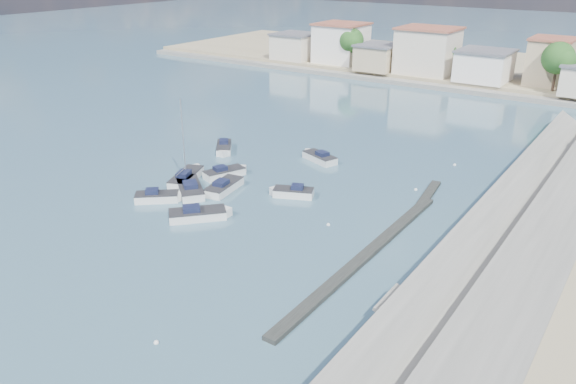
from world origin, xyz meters
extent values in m
plane|color=#345268|center=(0.00, 40.00, 0.00)|extent=(400.00, 400.00, 0.00)
cube|color=slate|center=(18.50, 13.00, 0.90)|extent=(5.00, 90.00, 1.80)
cube|color=slate|center=(14.15, 13.00, 0.90)|extent=(4.17, 90.00, 2.86)
cube|color=slate|center=(14.00, 4.00, 0.40)|extent=(5.31, 3.50, 1.94)
cube|color=black|center=(7.00, 10.00, 0.17)|extent=(1.00, 26.00, 0.35)
cube|color=black|center=(6.50, 24.00, 0.15)|extent=(2.00, 8.05, 0.30)
cube|color=gray|center=(0.00, 92.00, 0.70)|extent=(160.00, 40.00, 1.40)
cube|color=slate|center=(0.00, 71.00, 0.40)|extent=(160.00, 2.50, 0.80)
cube|color=beige|center=(-44.00, 76.00, 3.90)|extent=(8.00, 8.00, 5.00)
cube|color=#595960|center=(-44.00, 76.00, 6.58)|extent=(8.48, 8.48, 0.35)
cube|color=white|center=(-34.00, 78.00, 5.15)|extent=(9.00, 9.00, 7.50)
cube|color=#99513D|center=(-34.00, 78.00, 9.08)|extent=(9.54, 9.54, 0.35)
cube|color=tan|center=(-24.00, 75.00, 3.65)|extent=(7.00, 8.00, 4.50)
cube|color=#595960|center=(-24.00, 75.00, 6.08)|extent=(7.42, 8.48, 0.35)
cube|color=beige|center=(-15.00, 77.00, 5.40)|extent=(10.00, 9.00, 8.00)
cube|color=#99513D|center=(-15.00, 77.00, 9.58)|extent=(10.60, 9.54, 0.35)
cube|color=white|center=(-4.00, 76.00, 3.90)|extent=(8.50, 8.50, 5.00)
cube|color=#595960|center=(-4.00, 76.00, 6.58)|extent=(9.01, 9.01, 0.35)
cube|color=tan|center=(6.00, 79.00, 5.15)|extent=(6.50, 7.50, 7.50)
cube|color=#99513D|center=(6.00, 79.00, 9.08)|extent=(6.89, 7.95, 0.35)
cylinder|color=#38281E|center=(-30.00, 75.00, 3.09)|extent=(0.44, 0.44, 3.38)
sphere|color=#1E4717|center=(-30.00, 75.00, 6.43)|extent=(4.80, 4.80, 4.80)
sphere|color=#1E4717|center=(-29.10, 74.40, 6.20)|extent=(3.60, 3.60, 3.60)
sphere|color=#1E4717|center=(-30.75, 75.45, 6.58)|extent=(3.30, 3.30, 3.30)
cylinder|color=#38281E|center=(-12.00, 78.00, 2.86)|extent=(0.44, 0.44, 2.93)
sphere|color=#1E4717|center=(-12.00, 78.00, 5.75)|extent=(4.16, 4.16, 4.16)
sphere|color=#1E4717|center=(-11.22, 77.48, 5.56)|extent=(3.12, 3.12, 3.12)
sphere|color=#1E4717|center=(-12.65, 78.39, 5.88)|extent=(2.86, 2.86, 2.86)
cylinder|color=#38281E|center=(8.00, 74.00, 3.20)|extent=(0.44, 0.44, 3.60)
sphere|color=#1E4717|center=(8.00, 74.00, 6.76)|extent=(5.12, 5.12, 5.12)
sphere|color=#1E4717|center=(8.96, 73.36, 6.52)|extent=(3.84, 3.84, 3.84)
sphere|color=#1E4717|center=(7.20, 74.48, 6.92)|extent=(3.52, 3.52, 3.52)
cube|color=silver|center=(-11.06, 13.93, 0.30)|extent=(2.70, 5.14, 1.00)
cube|color=silver|center=(-11.40, 16.01, 0.30)|extent=(1.89, 1.89, 1.00)
cube|color=#262628|center=(-11.06, 13.93, 0.80)|extent=(2.73, 5.15, 0.08)
cube|color=#161C37|center=(-10.97, 13.45, 1.04)|extent=(1.41, 1.64, 0.48)
cube|color=silver|center=(-14.69, 8.29, 0.30)|extent=(4.18, 3.90, 1.00)
cube|color=silver|center=(-13.36, 9.42, 0.30)|extent=(1.26, 1.26, 1.00)
cube|color=#262628|center=(-14.69, 8.29, 0.80)|extent=(4.21, 3.93, 0.08)
cube|color=#161C37|center=(-15.01, 8.03, 1.04)|extent=(1.60, 1.57, 0.48)
cube|color=silver|center=(-13.63, 11.71, 0.30)|extent=(5.79, 5.22, 1.00)
cube|color=silver|center=(-15.54, 13.23, 0.30)|extent=(1.69, 1.69, 1.00)
cube|color=#262628|center=(-13.63, 11.71, 0.80)|extent=(5.81, 5.25, 0.08)
cube|color=#161C37|center=(-13.18, 11.36, 1.04)|extent=(2.17, 2.11, 0.48)
cube|color=silver|center=(-4.45, 16.71, 0.30)|extent=(4.20, 3.01, 1.00)
cube|color=silver|center=(-5.97, 16.04, 0.30)|extent=(1.46, 1.46, 1.00)
cube|color=#262628|center=(-4.45, 16.71, 0.80)|extent=(4.21, 3.04, 0.08)
cube|color=#161C37|center=(-4.09, 16.86, 1.04)|extent=(1.46, 1.37, 0.48)
cube|color=silver|center=(-13.57, 16.93, 0.30)|extent=(3.23, 4.71, 1.00)
cube|color=silver|center=(-12.87, 18.67, 0.30)|extent=(1.61, 1.61, 1.00)
cube|color=#262628|center=(-13.57, 16.93, 0.80)|extent=(3.27, 4.73, 0.08)
cube|color=#161C37|center=(-13.73, 16.52, 1.04)|extent=(1.49, 1.62, 0.48)
cube|color=silver|center=(-7.70, 26.95, 0.30)|extent=(4.78, 3.22, 1.00)
cube|color=silver|center=(-9.48, 27.62, 0.30)|extent=(1.66, 1.66, 1.00)
cube|color=#262628|center=(-7.70, 26.95, 0.80)|extent=(4.79, 3.25, 0.08)
cube|color=#161C37|center=(-7.29, 26.80, 1.04)|extent=(1.63, 1.50, 0.48)
cube|color=silver|center=(-19.23, 23.52, 0.30)|extent=(4.02, 4.48, 1.00)
cube|color=silver|center=(-18.06, 22.03, 0.30)|extent=(1.30, 1.30, 1.00)
cube|color=#262628|center=(-19.23, 23.52, 0.80)|extent=(4.05, 4.50, 0.08)
cube|color=#161C37|center=(-19.50, 23.87, 1.04)|extent=(1.62, 1.67, 0.48)
cube|color=silver|center=(-8.76, 7.61, 0.30)|extent=(4.90, 5.04, 1.00)
cube|color=silver|center=(-7.28, 9.19, 0.30)|extent=(1.44, 1.44, 1.00)
cube|color=#262628|center=(-8.76, 7.61, 0.80)|extent=(4.93, 5.07, 0.08)
cube|color=#161C37|center=(-9.11, 7.24, 1.04)|extent=(1.93, 1.95, 0.48)
cube|color=silver|center=(-16.03, 13.68, 0.30)|extent=(3.79, 5.90, 1.00)
cube|color=silver|center=(-16.93, 15.98, 0.30)|extent=(1.74, 1.74, 1.00)
cube|color=#262628|center=(-16.03, 13.68, 0.80)|extent=(3.82, 5.92, 0.08)
cube|color=#161C37|center=(-15.83, 13.16, 1.04)|extent=(1.69, 1.99, 0.48)
cylinder|color=silver|center=(-16.03, 13.68, 4.80)|extent=(0.12, 0.12, 8.00)
cylinder|color=silver|center=(-15.60, 12.57, 1.50)|extent=(0.95, 2.26, 0.08)
sphere|color=white|center=(12.96, 3.95, 0.05)|extent=(0.32, 0.32, 0.32)
sphere|color=white|center=(1.68, 13.13, 0.05)|extent=(0.32, 0.32, 0.32)
sphere|color=white|center=(1.32, -6.91, 0.05)|extent=(0.32, 0.32, 0.32)
sphere|color=white|center=(12.59, 21.34, 0.05)|extent=(0.32, 0.32, 0.32)
sphere|color=white|center=(4.87, 25.06, 0.05)|extent=(0.32, 0.32, 0.32)
sphere|color=white|center=(5.65, 34.42, 0.05)|extent=(0.32, 0.32, 0.32)
camera|label=1|loc=(23.89, -25.45, 21.99)|focal=35.00mm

